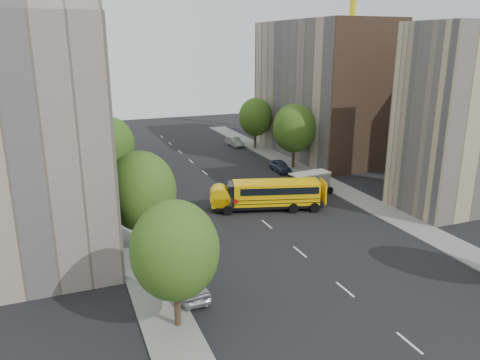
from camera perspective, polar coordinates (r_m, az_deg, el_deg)
ground at (r=42.70m, az=2.16°, el=-4.49°), size 120.00×120.00×0.00m
sidewalk_left at (r=44.40m, az=-14.29°, el=-4.09°), size 3.00×80.00×0.12m
sidewalk_right at (r=52.10m, az=11.58°, el=-0.83°), size 3.00×80.00×0.12m
lane_markings at (r=51.50m, az=-2.31°, el=-0.77°), size 0.15×64.00×0.01m
building_left_cream at (r=42.81m, az=-24.14°, el=7.98°), size 10.00×26.00×20.00m
building_left_redbrick at (r=65.06m, az=-23.23°, el=7.43°), size 10.00×15.00×13.00m
building_left_near at (r=32.71m, az=-24.36°, el=3.03°), size 10.00×7.00×17.00m
building_right_near at (r=47.26m, az=25.22°, el=6.69°), size 10.00×7.00×17.00m
building_right_far at (r=66.27m, az=9.71°, el=10.84°), size 10.00×22.00×18.00m
building_right_sidewall at (r=57.20m, az=15.45°, el=9.62°), size 10.10×0.30×18.00m
street_tree_0 at (r=25.38m, az=-7.94°, el=-8.51°), size 4.80×4.80×7.41m
street_tree_1 at (r=34.44m, az=-11.98°, el=-1.34°), size 5.12×5.12×7.90m
street_tree_2 at (r=51.77m, az=-15.48°, el=4.25°), size 4.99×4.99×7.71m
street_tree_4 at (r=58.19m, az=6.63°, el=6.30°), size 5.25×5.25×8.10m
street_tree_5 at (r=68.91m, az=1.89°, el=7.67°), size 4.86×4.86×7.51m
school_bus at (r=44.09m, az=3.37°, el=-1.64°), size 10.24×5.01×2.83m
safari_truck at (r=48.91m, az=8.06°, el=-0.40°), size 5.50×2.52×2.28m
parked_car_0 at (r=30.23m, az=-6.54°, el=-12.28°), size 2.16×4.79×1.60m
parked_car_1 at (r=45.73m, az=-12.24°, el=-2.36°), size 1.96×4.93×1.59m
parked_car_4 at (r=57.41m, az=4.94°, el=1.72°), size 1.80×4.10×1.37m
parked_car_5 at (r=71.40m, az=-0.67°, el=4.71°), size 1.75×4.23×1.36m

